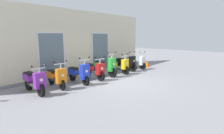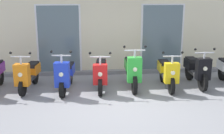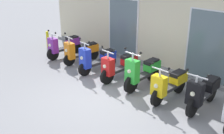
% 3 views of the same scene
% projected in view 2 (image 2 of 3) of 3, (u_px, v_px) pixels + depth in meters
% --- Properties ---
extents(ground_plane, '(40.00, 40.00, 0.00)m').
position_uv_depth(ground_plane, '(121.00, 104.00, 7.27)').
color(ground_plane, gray).
extents(storefront_facade, '(11.43, 0.50, 3.54)m').
position_uv_depth(storefront_facade, '(111.00, 22.00, 9.68)').
color(storefront_facade, beige).
rests_on(storefront_facade, ground_plane).
extents(scooter_orange, '(0.61, 1.51, 1.20)m').
position_uv_depth(scooter_orange, '(28.00, 74.00, 8.18)').
color(scooter_orange, black).
rests_on(scooter_orange, ground_plane).
extents(scooter_blue, '(0.57, 1.57, 1.25)m').
position_uv_depth(scooter_blue, '(66.00, 75.00, 8.09)').
color(scooter_blue, black).
rests_on(scooter_blue, ground_plane).
extents(scooter_red, '(0.59, 1.57, 1.18)m').
position_uv_depth(scooter_red, '(101.00, 73.00, 8.24)').
color(scooter_red, black).
rests_on(scooter_red, ground_plane).
extents(scooter_green, '(0.63, 1.63, 1.33)m').
position_uv_depth(scooter_green, '(132.00, 71.00, 8.33)').
color(scooter_green, black).
rests_on(scooter_green, ground_plane).
extents(scooter_yellow, '(0.58, 1.57, 1.17)m').
position_uv_depth(scooter_yellow, '(167.00, 72.00, 8.34)').
color(scooter_yellow, black).
rests_on(scooter_yellow, ground_plane).
extents(scooter_black, '(0.60, 1.61, 1.22)m').
position_uv_depth(scooter_black, '(196.00, 69.00, 8.56)').
color(scooter_black, black).
rests_on(scooter_black, ground_plane).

